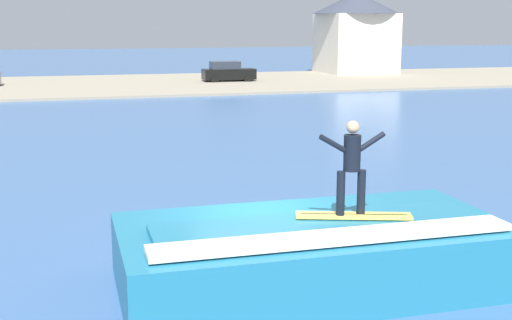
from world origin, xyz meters
TOP-DOWN VIEW (x-y plane):
  - ground_plane at (0.00, 0.00)m, footprint 260.00×260.00m
  - wave_crest at (0.70, -1.50)m, footprint 7.36×3.68m
  - surfboard at (1.40, -1.77)m, footprint 2.19×1.04m
  - surfer at (1.34, -1.76)m, footprint 1.32×0.32m
  - shoreline_bank at (0.00, 43.55)m, footprint 120.00×20.15m
  - car_far_shore at (9.70, 43.57)m, footprint 4.46×2.06m
  - house_gabled_white at (24.46, 50.35)m, footprint 8.70×8.70m

SIDE VIEW (x-z plane):
  - ground_plane at x=0.00m, z-range 0.00..0.00m
  - shoreline_bank at x=0.00m, z-range 0.00..0.18m
  - wave_crest at x=0.70m, z-range -0.04..1.36m
  - car_far_shore at x=9.70m, z-range 0.02..1.88m
  - surfboard at x=1.40m, z-range 1.40..1.46m
  - surfer at x=1.34m, z-range 1.58..3.36m
  - house_gabled_white at x=24.46m, z-range 0.42..8.50m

